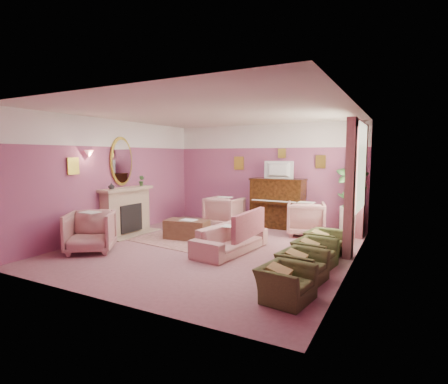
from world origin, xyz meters
The scene contains 48 objects.
floor centered at (0.00, 0.00, 0.00)m, with size 5.50×6.00×0.01m, color #98636B.
ceiling centered at (0.00, 0.00, 2.80)m, with size 5.50×6.00×0.01m, color beige.
wall_back centered at (0.00, 3.00, 1.40)m, with size 5.50×0.02×2.80m, color #794371.
wall_front centered at (0.00, -3.00, 1.40)m, with size 5.50×0.02×2.80m, color #794371.
wall_left centered at (-2.75, 0.00, 1.40)m, with size 0.02×6.00×2.80m, color #794371.
wall_right centered at (2.75, 0.00, 1.40)m, with size 0.02×6.00×2.80m, color #794371.
picture_rail_band centered at (0.00, 2.99, 2.47)m, with size 5.50×0.01×0.65m, color white.
stripe_panel centered at (2.73, 1.30, 1.07)m, with size 0.01×3.00×2.15m, color #98A486.
fireplace_surround centered at (-2.59, 0.20, 0.55)m, with size 0.30×1.40×1.10m, color tan.
fireplace_inset centered at (-2.49, 0.20, 0.40)m, with size 0.18×0.72×0.68m, color black.
fire_ember centered at (-2.45, 0.20, 0.22)m, with size 0.06×0.54×0.10m, color #F45E0B.
mantel_shelf centered at (-2.56, 0.20, 1.12)m, with size 0.40×1.55×0.07m, color tan.
hearth centered at (-2.39, 0.20, 0.01)m, with size 0.55×1.50×0.02m, color tan.
mirror_frame centered at (-2.70, 0.20, 1.80)m, with size 0.04×0.72×1.20m, color gold.
mirror_glass centered at (-2.67, 0.20, 1.80)m, with size 0.01×0.60×1.06m, color silver.
sconce_shade centered at (-2.62, -0.85, 1.98)m, with size 0.20×0.20×0.16m, color pink.
piano centered at (0.50, 2.68, 0.65)m, with size 1.40×0.60×1.30m, color #321B09.
piano_keyshelf centered at (0.50, 2.33, 0.72)m, with size 1.30×0.12×0.06m, color #321B09.
piano_keys centered at (0.50, 2.33, 0.76)m, with size 1.20×0.08×0.02m, color white.
piano_top centered at (0.50, 2.68, 1.31)m, with size 1.45×0.65×0.04m, color #321B09.
television centered at (0.50, 2.63, 1.60)m, with size 0.80×0.12×0.48m, color black.
print_back_left centered at (-0.80, 2.96, 1.72)m, with size 0.30×0.03×0.38m, color gold.
print_back_right centered at (1.55, 2.96, 1.78)m, with size 0.26×0.03×0.34m, color gold.
print_back_mid centered at (0.50, 2.96, 2.00)m, with size 0.22×0.03×0.26m, color gold.
print_left_wall centered at (-2.71, -1.20, 1.72)m, with size 0.03×0.28×0.36m, color gold.
window_blind centered at (2.70, 1.55, 1.70)m, with size 0.03×1.40×1.80m, color silver.
curtain_left centered at (2.62, 0.63, 1.30)m, with size 0.16×0.34×2.60m, color #A1505B.
curtain_right centered at (2.62, 2.47, 1.30)m, with size 0.16×0.34×2.60m, color #A1505B.
pelmet centered at (2.62, 1.55, 2.56)m, with size 0.16×2.20×0.16m, color #A1505B.
mantel_plant centered at (-2.55, 0.75, 1.29)m, with size 0.16×0.16×0.28m, color #386631.
mantel_vase centered at (-2.55, -0.30, 1.23)m, with size 0.16×0.16×0.16m, color white.
area_rug centered at (-0.75, 0.40, 0.01)m, with size 2.50×1.80×0.01m, color #A6716A.
coffee_table centered at (-0.93, 0.41, 0.23)m, with size 1.00×0.50×0.45m, color brown.
table_paper centered at (-0.88, 0.41, 0.46)m, with size 0.35×0.28×0.01m, color silver.
sofa centered at (0.46, -0.08, 0.37)m, with size 0.61×1.84×0.74m, color tan.
sofa_throw centered at (0.86, -0.08, 0.60)m, with size 0.09×1.39×0.51m, color #A1505B.
floral_armchair_left centered at (-0.83, 2.12, 0.45)m, with size 0.87×0.87×0.91m, color tan.
floral_armchair_right centered at (1.42, 2.10, 0.45)m, with size 0.87×0.87×0.91m, color tan.
floral_armchair_front centered at (-2.04, -1.40, 0.45)m, with size 0.87×0.87×0.91m, color tan.
olive_chair_a centered at (2.19, -1.86, 0.32)m, with size 0.51×0.73×0.63m, color #495428.
olive_chair_b centered at (2.19, -1.04, 0.32)m, with size 0.51×0.73×0.63m, color #495428.
olive_chair_c centered at (2.19, -0.22, 0.32)m, with size 0.51×0.73×0.63m, color #495428.
olive_chair_d centered at (2.19, 0.60, 0.32)m, with size 0.51×0.73×0.63m, color #495428.
side_table centered at (2.39, 2.59, 0.35)m, with size 0.52×0.52×0.70m, color silver.
side_plant_big centered at (2.39, 2.59, 0.87)m, with size 0.30×0.30×0.34m, color #386631.
side_plant_small centered at (2.51, 2.49, 0.84)m, with size 0.16×0.16×0.28m, color #386631.
palm_pot centered at (2.39, 2.51, 0.17)m, with size 0.34×0.34×0.34m, color brown.
palm_plant centered at (2.39, 2.51, 1.06)m, with size 0.76×0.76×1.44m, color #386631.
Camera 1 is at (3.56, -6.25, 1.94)m, focal length 28.00 mm.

